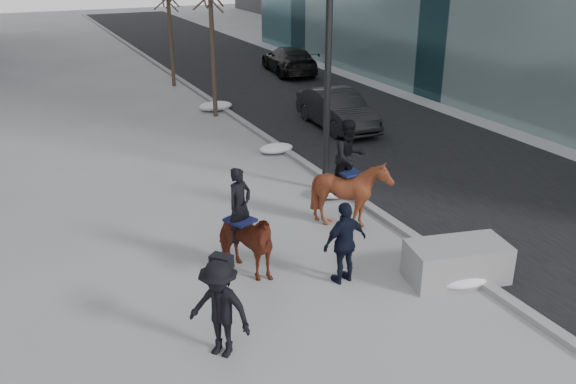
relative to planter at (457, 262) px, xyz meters
name	(u,v)px	position (x,y,z in m)	size (l,w,h in m)	color
ground	(313,278)	(-2.66, 1.29, -0.41)	(120.00, 120.00, 0.00)	gray
road	(354,122)	(4.34, 11.29, -0.40)	(8.00, 90.00, 0.01)	black
curb	(260,133)	(0.34, 11.29, -0.35)	(0.25, 90.00, 0.12)	gray
planter	(457,262)	(0.00, 0.00, 0.00)	(2.03, 1.01, 0.81)	gray
car_near	(337,109)	(3.32, 10.87, 0.31)	(1.51, 4.33, 1.43)	black
car_far	(289,60)	(6.19, 21.13, 0.32)	(2.03, 4.99, 1.45)	black
tree_near	(213,46)	(-0.26, 14.45, 2.40)	(1.20, 1.20, 5.60)	#342A1F
tree_far	(171,34)	(-0.26, 20.70, 2.07)	(1.20, 1.20, 4.95)	#392C22
mounted_left	(243,237)	(-3.89, 2.07, 0.46)	(1.48, 1.98, 2.33)	#441B0D
mounted_right	(351,186)	(-0.67, 3.18, 0.67)	(1.48, 1.65, 2.67)	#4F250F
feeder	(345,243)	(-2.13, 0.93, 0.47)	(1.07, 0.92, 1.75)	black
camera_crew	(220,309)	(-5.21, -0.27, 0.48)	(1.23, 1.29, 1.75)	black
lamppost	(330,7)	(-0.06, 5.51, 4.59)	(0.25, 0.83, 9.09)	black
snow_piles	(300,164)	(0.04, 7.34, -0.23)	(1.45, 16.40, 0.37)	white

